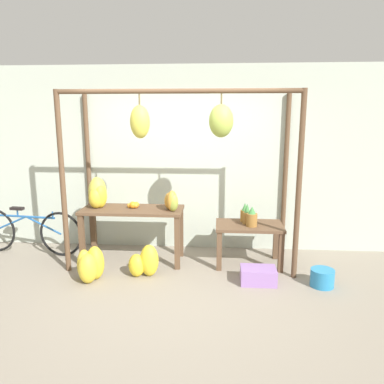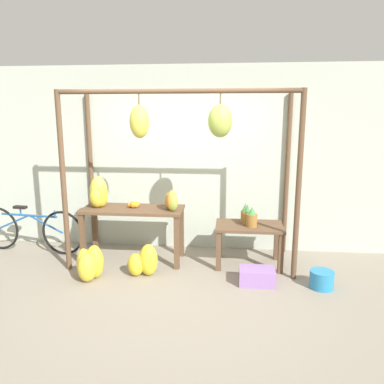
% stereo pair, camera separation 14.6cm
% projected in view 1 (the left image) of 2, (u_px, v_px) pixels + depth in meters
% --- Properties ---
extents(ground_plane, '(20.00, 20.00, 0.00)m').
position_uv_depth(ground_plane, '(174.00, 293.00, 4.43)').
color(ground_plane, gray).
extents(shop_wall_back, '(8.00, 0.08, 2.80)m').
position_uv_depth(shop_wall_back, '(186.00, 159.00, 5.75)').
color(shop_wall_back, '#B7C1B2').
rests_on(shop_wall_back, ground_plane).
extents(stall_awning, '(3.08, 1.15, 2.38)m').
position_uv_depth(stall_awning, '(184.00, 145.00, 4.84)').
color(stall_awning, brown).
rests_on(stall_awning, ground_plane).
extents(display_table_main, '(1.42, 0.58, 0.78)m').
position_uv_depth(display_table_main, '(133.00, 218.00, 5.29)').
color(display_table_main, brown).
rests_on(display_table_main, ground_plane).
extents(display_table_side, '(0.92, 0.58, 0.58)m').
position_uv_depth(display_table_side, '(249.00, 232.00, 5.20)').
color(display_table_side, brown).
rests_on(display_table_side, ground_plane).
extents(banana_pile_on_table, '(0.33, 0.37, 0.43)m').
position_uv_depth(banana_pile_on_table, '(98.00, 194.00, 5.28)').
color(banana_pile_on_table, yellow).
rests_on(banana_pile_on_table, display_table_main).
extents(orange_pile, '(0.17, 0.14, 0.10)m').
position_uv_depth(orange_pile, '(133.00, 205.00, 5.27)').
color(orange_pile, orange).
rests_on(orange_pile, display_table_main).
extents(pineapple_cluster, '(0.22, 0.37, 0.29)m').
position_uv_depth(pineapple_cluster, '(248.00, 216.00, 5.17)').
color(pineapple_cluster, olive).
rests_on(pineapple_cluster, display_table_side).
extents(banana_pile_ground_left, '(0.42, 0.48, 0.44)m').
position_uv_depth(banana_pile_ground_left, '(90.00, 266.00, 4.76)').
color(banana_pile_ground_left, yellow).
rests_on(banana_pile_ground_left, ground_plane).
extents(banana_pile_ground_right, '(0.45, 0.30, 0.42)m').
position_uv_depth(banana_pile_ground_right, '(145.00, 262.00, 4.87)').
color(banana_pile_ground_right, yellow).
rests_on(banana_pile_ground_right, ground_plane).
extents(fruit_crate_white, '(0.44, 0.30, 0.20)m').
position_uv_depth(fruit_crate_white, '(258.00, 275.00, 4.69)').
color(fruit_crate_white, '#9970B7').
rests_on(fruit_crate_white, ground_plane).
extents(blue_bucket, '(0.29, 0.29, 0.22)m').
position_uv_depth(blue_bucket, '(322.00, 278.00, 4.60)').
color(blue_bucket, teal).
rests_on(blue_bucket, ground_plane).
extents(parked_bicycle, '(1.77, 0.23, 0.72)m').
position_uv_depth(parked_bicycle, '(27.00, 231.00, 5.63)').
color(parked_bicycle, black).
rests_on(parked_bicycle, ground_plane).
extents(papaya_pile, '(0.25, 0.33, 0.29)m').
position_uv_depth(papaya_pile, '(171.00, 201.00, 5.14)').
color(papaya_pile, gold).
rests_on(papaya_pile, display_table_main).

